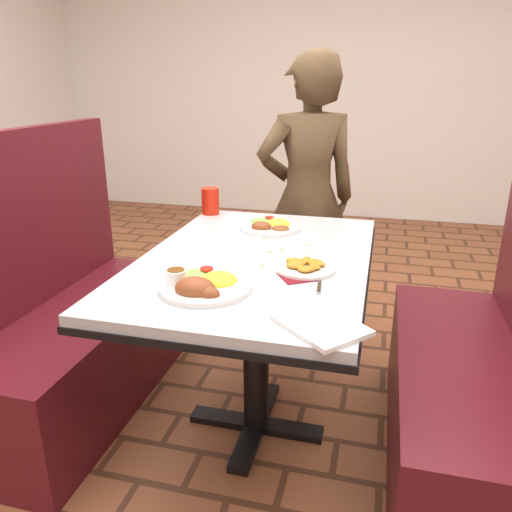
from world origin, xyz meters
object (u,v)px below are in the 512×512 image
object	(u,v)px
far_dinner_plate	(271,224)
booth_bench_right	(475,387)
diner_person	(307,199)
dining_table	(256,281)
near_dinner_plate	(203,280)
red_tumbler	(210,201)
booth_bench_left	(76,333)
plantain_plate	(305,267)

from	to	relation	value
far_dinner_plate	booth_bench_right	bearing A→B (deg)	-23.02
diner_person	booth_bench_right	bearing A→B (deg)	104.93
dining_table	near_dinner_plate	xyz separation A→B (m)	(-0.08, -0.34, 0.13)
near_dinner_plate	red_tumbler	size ratio (longest dim) A/B	2.29
near_dinner_plate	far_dinner_plate	bearing A→B (deg)	85.52
booth_bench_right	diner_person	distance (m)	1.29
dining_table	red_tumbler	bearing A→B (deg)	124.16
booth_bench_right	diner_person	size ratio (longest dim) A/B	0.80
dining_table	booth_bench_right	bearing A→B (deg)	0.00
booth_bench_left	near_dinner_plate	bearing A→B (deg)	-25.07
plantain_plate	red_tumbler	xyz separation A→B (m)	(-0.55, 0.63, 0.05)
booth_bench_left	near_dinner_plate	xyz separation A→B (m)	(0.72, -0.34, 0.45)
diner_person	near_dinner_plate	distance (m)	1.29
dining_table	plantain_plate	bearing A→B (deg)	-26.67
far_dinner_plate	plantain_plate	xyz separation A→B (m)	(0.22, -0.45, -0.01)
near_dinner_plate	dining_table	bearing A→B (deg)	76.67
dining_table	plantain_plate	world-z (taller)	plantain_plate
booth_bench_left	booth_bench_right	world-z (taller)	same
diner_person	red_tumbler	xyz separation A→B (m)	(-0.40, -0.42, 0.06)
booth_bench_left	plantain_plate	size ratio (longest dim) A/B	5.99
booth_bench_right	far_dinner_plate	xyz separation A→B (m)	(-0.82, 0.35, 0.44)
booth_bench_left	far_dinner_plate	world-z (taller)	booth_bench_left
dining_table	booth_bench_right	xyz separation A→B (m)	(0.80, 0.00, -0.32)
diner_person	red_tumbler	size ratio (longest dim) A/B	12.10
booth_bench_right	near_dinner_plate	xyz separation A→B (m)	(-0.88, -0.34, 0.45)
booth_bench_left	dining_table	bearing A→B (deg)	0.00
booth_bench_right	diner_person	world-z (taller)	diner_person
dining_table	red_tumbler	size ratio (longest dim) A/B	9.80
diner_person	near_dinner_plate	world-z (taller)	diner_person
near_dinner_plate	far_dinner_plate	xyz separation A→B (m)	(0.05, 0.69, -0.01)
near_dinner_plate	far_dinner_plate	distance (m)	0.69
booth_bench_left	near_dinner_plate	world-z (taller)	booth_bench_left
diner_person	plantain_plate	world-z (taller)	diner_person
dining_table	diner_person	world-z (taller)	diner_person
near_dinner_plate	plantain_plate	xyz separation A→B (m)	(0.27, 0.24, -0.02)
dining_table	far_dinner_plate	world-z (taller)	far_dinner_plate
booth_bench_left	diner_person	bearing A→B (deg)	48.75
plantain_plate	far_dinner_plate	bearing A→B (deg)	116.20
booth_bench_left	diner_person	distance (m)	1.33
booth_bench_left	diner_person	world-z (taller)	diner_person
booth_bench_right	far_dinner_plate	world-z (taller)	booth_bench_right
booth_bench_left	far_dinner_plate	xyz separation A→B (m)	(0.77, 0.35, 0.44)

